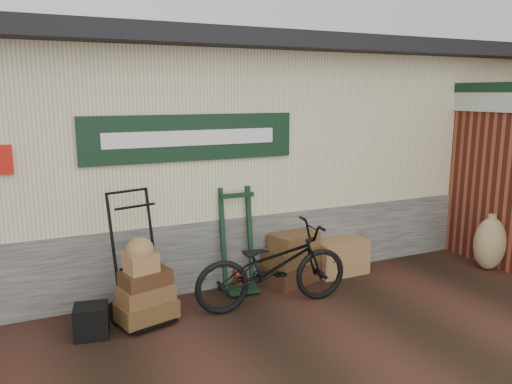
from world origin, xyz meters
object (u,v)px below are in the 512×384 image
black_trunk (92,321)px  bicycle (273,261)px  wicker_hamper (338,256)px  green_barrow (238,240)px  suitcase_stack (292,257)px  porter_trolley (138,256)px

black_trunk → bicycle: (2.03, -0.09, 0.38)m
wicker_hamper → bicycle: (-1.33, -0.61, 0.30)m
wicker_hamper → black_trunk: size_ratio=2.18×
green_barrow → suitcase_stack: bearing=-1.5°
wicker_hamper → black_trunk: 3.41m
black_trunk → bicycle: size_ratio=0.18×
green_barrow → wicker_hamper: size_ratio=1.77×
suitcase_stack → green_barrow: bearing=175.9°
porter_trolley → suitcase_stack: size_ratio=1.93×
porter_trolley → wicker_hamper: (2.83, 0.32, -0.49)m
porter_trolley → black_trunk: (-0.54, -0.20, -0.57)m
green_barrow → suitcase_stack: size_ratio=1.72×
porter_trolley → suitcase_stack: (2.08, 0.30, -0.40)m
suitcase_stack → wicker_hamper: bearing=2.1°
porter_trolley → green_barrow: bearing=0.2°
black_trunk → suitcase_stack: bearing=10.6°
green_barrow → wicker_hamper: bearing=1.6°
green_barrow → suitcase_stack: (0.76, -0.05, -0.32)m
suitcase_stack → black_trunk: bearing=-169.4°
green_barrow → black_trunk: (-1.86, -0.55, -0.49)m
porter_trolley → suitcase_stack: bearing=-6.5°
wicker_hamper → black_trunk: (-3.37, -0.52, -0.07)m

